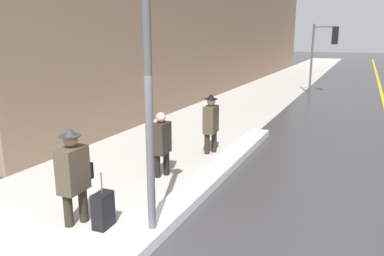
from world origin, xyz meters
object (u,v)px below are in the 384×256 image
(pedestrian_in_fedora, at_px, (211,121))
(rolling_suitcase, at_px, (103,210))
(pedestrian_in_glasses, at_px, (161,141))
(traffic_light_near, at_px, (326,44))
(pedestrian_nearside, at_px, (74,173))
(lamp_post, at_px, (148,68))

(pedestrian_in_fedora, bearing_deg, rolling_suitcase, -3.82)
(pedestrian_in_glasses, bearing_deg, traffic_light_near, 169.78)
(pedestrian_nearside, bearing_deg, lamp_post, 91.80)
(pedestrian_nearside, bearing_deg, rolling_suitcase, 96.45)
(lamp_post, xyz_separation_m, traffic_light_near, (0.78, 16.93, 0.07))
(traffic_light_near, relative_size, pedestrian_in_glasses, 2.55)
(pedestrian_in_glasses, distance_m, rolling_suitcase, 2.48)
(traffic_light_near, xyz_separation_m, pedestrian_in_glasses, (-1.93, -14.54, -1.87))
(pedestrian_nearside, relative_size, pedestrian_in_fedora, 1.04)
(lamp_post, height_order, pedestrian_in_fedora, lamp_post)
(lamp_post, xyz_separation_m, pedestrian_nearside, (-1.37, -0.11, -1.70))
(pedestrian_nearside, bearing_deg, pedestrian_in_glasses, 172.17)
(lamp_post, bearing_deg, traffic_light_near, 87.36)
(pedestrian_in_glasses, bearing_deg, lamp_post, 23.06)
(lamp_post, relative_size, rolling_suitcase, 4.50)
(lamp_post, xyz_separation_m, pedestrian_in_glasses, (-1.15, 2.38, -1.80))
(traffic_light_near, bearing_deg, lamp_post, -88.94)
(pedestrian_nearside, height_order, rolling_suitcase, pedestrian_nearside)
(lamp_post, distance_m, traffic_light_near, 16.95)
(pedestrian_nearside, bearing_deg, traffic_light_near, 170.13)
(lamp_post, bearing_deg, rolling_suitcase, -178.08)
(traffic_light_near, height_order, pedestrian_nearside, traffic_light_near)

